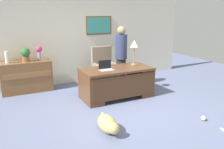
# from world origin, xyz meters

# --- Properties ---
(ground_plane) EXTENTS (12.00, 12.00, 0.00)m
(ground_plane) POSITION_xyz_m (0.00, 0.00, 0.00)
(ground_plane) COLOR slate
(back_wall) EXTENTS (7.00, 0.16, 2.70)m
(back_wall) POSITION_xyz_m (0.00, 2.60, 1.35)
(back_wall) COLOR beige
(back_wall) RESTS_ON ground_plane
(desk) EXTENTS (1.74, 0.88, 0.75)m
(desk) POSITION_xyz_m (0.26, 0.76, 0.41)
(desk) COLOR brown
(desk) RESTS_ON ground_plane
(credenza) EXTENTS (1.30, 0.50, 0.83)m
(credenza) POSITION_xyz_m (-1.69, 2.25, 0.41)
(credenza) COLOR brown
(credenza) RESTS_ON ground_plane
(armchair) EXTENTS (0.60, 0.59, 1.13)m
(armchair) POSITION_xyz_m (0.38, 1.81, 0.50)
(armchair) COLOR gray
(armchair) RESTS_ON ground_plane
(person_standing) EXTENTS (0.32, 0.32, 1.72)m
(person_standing) POSITION_xyz_m (0.74, 1.45, 0.89)
(person_standing) COLOR #262323
(person_standing) RESTS_ON ground_plane
(dog_lying) EXTENTS (0.32, 0.74, 0.30)m
(dog_lying) POSITION_xyz_m (-0.73, -0.76, 0.16)
(dog_lying) COLOR tan
(dog_lying) RESTS_ON ground_plane
(laptop) EXTENTS (0.32, 0.22, 0.22)m
(laptop) POSITION_xyz_m (-0.05, 0.75, 0.81)
(laptop) COLOR #B2B5BA
(laptop) RESTS_ON desk
(desk_lamp) EXTENTS (0.22, 0.22, 0.64)m
(desk_lamp) POSITION_xyz_m (0.84, 0.93, 1.26)
(desk_lamp) COLOR #9E8447
(desk_lamp) RESTS_ON desk
(vase_with_flowers) EXTENTS (0.17, 0.17, 0.39)m
(vase_with_flowers) POSITION_xyz_m (-1.32, 2.25, 1.08)
(vase_with_flowers) COLOR #AA83B8
(vase_with_flowers) RESTS_ON credenza
(vase_empty) EXTENTS (0.11, 0.11, 0.30)m
(vase_empty) POSITION_xyz_m (-2.11, 2.25, 0.98)
(vase_empty) COLOR silver
(vase_empty) RESTS_ON credenza
(potted_plant) EXTENTS (0.24, 0.24, 0.36)m
(potted_plant) POSITION_xyz_m (-1.66, 2.25, 1.02)
(potted_plant) COLOR brown
(potted_plant) RESTS_ON credenza
(dog_toy_ball) EXTENTS (0.10, 0.10, 0.10)m
(dog_toy_ball) POSITION_xyz_m (1.17, -1.19, 0.05)
(dog_toy_ball) COLOR beige
(dog_toy_ball) RESTS_ON ground_plane
(dog_toy_bone) EXTENTS (0.07, 0.18, 0.05)m
(dog_toy_bone) POSITION_xyz_m (1.16, -1.68, 0.03)
(dog_toy_bone) COLOR beige
(dog_toy_bone) RESTS_ON ground_plane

